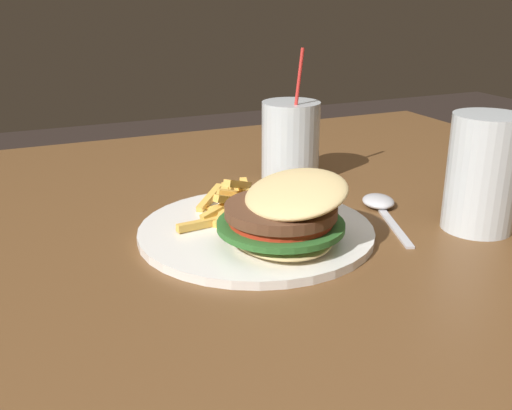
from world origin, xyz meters
The scene contains 5 objects.
dining_table centered at (0.00, 0.00, 0.60)m, with size 1.22×1.00×0.70m.
meal_plate_near centered at (-0.04, -0.13, 0.73)m, with size 0.28×0.28×0.09m.
beer_glass centered at (0.03, 0.12, 0.77)m, with size 0.08×0.08×0.14m.
juice_glass centered at (-0.24, 0.01, 0.75)m, with size 0.09×0.09×0.20m.
spoon centered at (-0.08, 0.06, 0.71)m, with size 0.16×0.08×0.01m.
Camera 1 is at (0.54, -0.40, 0.98)m, focal length 42.00 mm.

